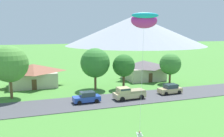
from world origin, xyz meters
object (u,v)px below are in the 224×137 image
object	(u,v)px
tree_near_left	(170,64)
tree_left_of_center	(124,66)
parked_car_blue_mid_west	(87,97)
pickup_truck_sand_west_side	(129,93)
parked_car_tan_west_end	(170,89)
house_right_center	(143,70)
tree_center	(95,63)
house_leftmost	(33,75)
kite_flyer_with_kite	(144,22)
tree_near_right	(10,64)

from	to	relation	value
tree_near_left	tree_left_of_center	xyz separation A→B (m)	(-11.12, -1.33, 0.37)
parked_car_blue_mid_west	pickup_truck_sand_west_side	size ratio (longest dim) A/B	0.81
parked_car_tan_west_end	parked_car_blue_mid_west	bearing A→B (deg)	-178.44
house_right_center	tree_center	world-z (taller)	tree_center
parked_car_tan_west_end	parked_car_blue_mid_west	size ratio (longest dim) A/B	1.00
house_leftmost	tree_center	bearing A→B (deg)	-31.57
tree_near_left	kite_flyer_with_kite	distance (m)	26.54
house_leftmost	kite_flyer_with_kite	world-z (taller)	kite_flyer_with_kite
house_leftmost	kite_flyer_with_kite	distance (m)	30.26
house_leftmost	tree_near_left	xyz separation A→B (m)	(27.42, -6.81, 1.82)
house_right_center	parked_car_tan_west_end	world-z (taller)	house_right_center
tree_near_left	tree_center	xyz separation A→B (m)	(-16.39, 0.03, 0.95)
kite_flyer_with_kite	tree_near_left	bearing A→B (deg)	50.44
tree_near_right	parked_car_tan_west_end	distance (m)	27.60
house_leftmost	tree_near_left	distance (m)	28.31
tree_center	pickup_truck_sand_west_side	distance (m)	9.96
parked_car_blue_mid_west	pickup_truck_sand_west_side	xyz separation A→B (m)	(6.90, -0.41, 0.19)
house_right_center	kite_flyer_with_kite	world-z (taller)	kite_flyer_with_kite
house_leftmost	tree_near_left	world-z (taller)	tree_near_left
house_right_center	tree_near_left	xyz separation A→B (m)	(3.36, -5.92, 1.89)
house_right_center	pickup_truck_sand_west_side	distance (m)	17.42
tree_near_left	tree_center	bearing A→B (deg)	179.91
house_leftmost	parked_car_blue_mid_west	distance (m)	16.66
house_right_center	parked_car_tan_west_end	bearing A→B (deg)	-95.99
parked_car_tan_west_end	kite_flyer_with_kite	bearing A→B (deg)	-133.67
parked_car_blue_mid_west	kite_flyer_with_kite	distance (m)	16.51
house_right_center	tree_center	distance (m)	14.58
tree_left_of_center	kite_flyer_with_kite	xyz separation A→B (m)	(-5.01, -18.20, 7.54)
tree_near_left	pickup_truck_sand_west_side	size ratio (longest dim) A/B	1.23
tree_near_right	parked_car_blue_mid_west	distance (m)	13.92
pickup_truck_sand_west_side	kite_flyer_with_kite	bearing A→B (deg)	-105.23
house_leftmost	tree_near_right	bearing A→B (deg)	-114.90
house_leftmost	tree_near_right	xyz separation A→B (m)	(-3.79, -8.16, 3.40)
tree_center	tree_near_left	bearing A→B (deg)	-0.09
tree_near_right	parked_car_blue_mid_west	size ratio (longest dim) A/B	2.06
tree_center	kite_flyer_with_kite	distance (m)	20.76
house_leftmost	kite_flyer_with_kite	size ratio (longest dim) A/B	0.73
tree_near_left	tree_center	world-z (taller)	tree_center
parked_car_blue_mid_west	tree_near_left	bearing A→B (deg)	21.90
tree_near_right	parked_car_tan_west_end	bearing A→B (deg)	-13.37
parked_car_blue_mid_west	house_right_center	bearing A→B (deg)	39.97
tree_left_of_center	tree_center	bearing A→B (deg)	165.57
house_leftmost	kite_flyer_with_kite	xyz separation A→B (m)	(11.29, -26.34, 9.73)
tree_left_of_center	tree_center	xyz separation A→B (m)	(-5.26, 1.35, 0.58)
tree_center	pickup_truck_sand_west_side	xyz separation A→B (m)	(3.27, -8.48, -4.06)
house_leftmost	parked_car_tan_west_end	distance (m)	26.90
tree_center	kite_flyer_with_kite	xyz separation A→B (m)	(0.25, -19.56, 6.96)
tree_near_left	pickup_truck_sand_west_side	xyz separation A→B (m)	(-13.12, -8.46, -3.12)
tree_near_left	tree_near_right	size ratio (longest dim) A/B	0.74
pickup_truck_sand_west_side	tree_left_of_center	bearing A→B (deg)	74.35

